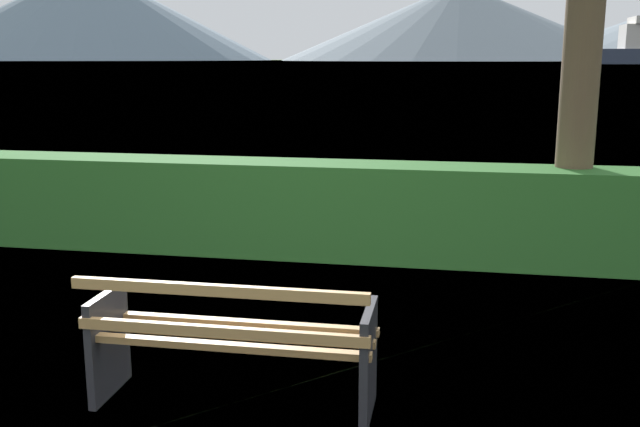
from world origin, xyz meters
TOP-DOWN VIEW (x-y plane):
  - ground_plane at (0.00, 0.00)m, footprint 1400.00×1400.00m
  - water_surface at (0.00, 306.42)m, footprint 620.00×620.00m
  - park_bench at (0.00, -0.06)m, footprint 1.75×0.58m
  - hedge_row at (0.00, 3.52)m, footprint 8.47×0.67m
  - distant_hills at (-52.56, 537.17)m, footprint 773.96×316.85m

SIDE VIEW (x-z plane):
  - ground_plane at x=0.00m, z-range 0.00..0.00m
  - water_surface at x=0.00m, z-range 0.00..0.00m
  - park_bench at x=0.00m, z-range -0.01..0.86m
  - hedge_row at x=0.00m, z-range 0.00..1.02m
  - distant_hills at x=-52.56m, z-range -5.45..67.19m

